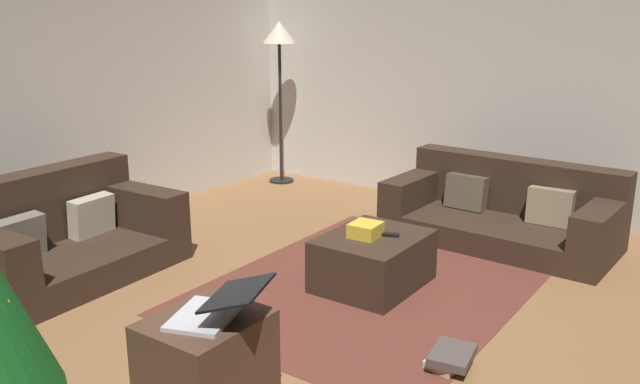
{
  "coord_description": "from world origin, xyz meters",
  "views": [
    {
      "loc": [
        -3.04,
        -1.95,
        1.91
      ],
      "look_at": [
        0.38,
        0.46,
        0.75
      ],
      "focal_mm": 36.93,
      "sensor_mm": 36.0,
      "label": 1
    }
  ],
  "objects_px": {
    "tv_remote": "(388,234)",
    "side_table": "(207,376)",
    "couch_left": "(61,238)",
    "ottoman": "(373,261)",
    "laptop": "(217,307)",
    "couch_right": "(504,211)",
    "book_stack": "(451,357)",
    "gift_box": "(365,230)",
    "corner_lamp": "(279,45)"
  },
  "relations": [
    {
      "from": "tv_remote",
      "to": "side_table",
      "type": "distance_m",
      "value": 1.98
    },
    {
      "from": "couch_left",
      "to": "ottoman",
      "type": "xyz_separation_m",
      "value": [
        1.15,
        -1.99,
        -0.1
      ]
    },
    {
      "from": "couch_left",
      "to": "laptop",
      "type": "distance_m",
      "value": 2.45
    },
    {
      "from": "couch_right",
      "to": "book_stack",
      "type": "xyz_separation_m",
      "value": [
        -2.21,
        -0.51,
        -0.2
      ]
    },
    {
      "from": "side_table",
      "to": "book_stack",
      "type": "distance_m",
      "value": 1.4
    },
    {
      "from": "gift_box",
      "to": "side_table",
      "type": "xyz_separation_m",
      "value": [
        -1.86,
        -0.29,
        -0.13
      ]
    },
    {
      "from": "couch_left",
      "to": "couch_right",
      "type": "bearing_deg",
      "value": 135.47
    },
    {
      "from": "gift_box",
      "to": "side_table",
      "type": "relative_size",
      "value": 0.36
    },
    {
      "from": "gift_box",
      "to": "book_stack",
      "type": "distance_m",
      "value": 1.23
    },
    {
      "from": "laptop",
      "to": "corner_lamp",
      "type": "height_order",
      "value": "corner_lamp"
    },
    {
      "from": "ottoman",
      "to": "gift_box",
      "type": "height_order",
      "value": "gift_box"
    },
    {
      "from": "tv_remote",
      "to": "corner_lamp",
      "type": "relative_size",
      "value": 0.09
    },
    {
      "from": "couch_right",
      "to": "tv_remote",
      "type": "xyz_separation_m",
      "value": [
        -1.44,
        0.33,
        0.13
      ]
    },
    {
      "from": "tv_remote",
      "to": "laptop",
      "type": "height_order",
      "value": "laptop"
    },
    {
      "from": "side_table",
      "to": "book_stack",
      "type": "height_order",
      "value": "side_table"
    },
    {
      "from": "couch_right",
      "to": "gift_box",
      "type": "distance_m",
      "value": 1.62
    },
    {
      "from": "side_table",
      "to": "ottoman",
      "type": "bearing_deg",
      "value": 7.58
    },
    {
      "from": "couch_left",
      "to": "book_stack",
      "type": "relative_size",
      "value": 4.78
    },
    {
      "from": "couch_right",
      "to": "gift_box",
      "type": "height_order",
      "value": "couch_right"
    },
    {
      "from": "ottoman",
      "to": "tv_remote",
      "type": "distance_m",
      "value": 0.22
    },
    {
      "from": "side_table",
      "to": "book_stack",
      "type": "relative_size",
      "value": 1.77
    },
    {
      "from": "side_table",
      "to": "couch_right",
      "type": "bearing_deg",
      "value": -2.64
    },
    {
      "from": "gift_box",
      "to": "book_stack",
      "type": "xyz_separation_m",
      "value": [
        -0.66,
        -0.97,
        -0.37
      ]
    },
    {
      "from": "couch_right",
      "to": "corner_lamp",
      "type": "distance_m",
      "value": 3.11
    },
    {
      "from": "couch_left",
      "to": "ottoman",
      "type": "relative_size",
      "value": 2.03
    },
    {
      "from": "couch_left",
      "to": "ottoman",
      "type": "bearing_deg",
      "value": 117.67
    },
    {
      "from": "ottoman",
      "to": "couch_right",
      "type": "bearing_deg",
      "value": -15.35
    },
    {
      "from": "laptop",
      "to": "corner_lamp",
      "type": "distance_m",
      "value": 4.78
    },
    {
      "from": "gift_box",
      "to": "tv_remote",
      "type": "relative_size",
      "value": 1.31
    },
    {
      "from": "tv_remote",
      "to": "corner_lamp",
      "type": "distance_m",
      "value": 3.32
    },
    {
      "from": "couch_left",
      "to": "gift_box",
      "type": "height_order",
      "value": "couch_left"
    },
    {
      "from": "gift_box",
      "to": "book_stack",
      "type": "bearing_deg",
      "value": -124.46
    },
    {
      "from": "laptop",
      "to": "side_table",
      "type": "bearing_deg",
      "value": 110.08
    },
    {
      "from": "gift_box",
      "to": "corner_lamp",
      "type": "xyz_separation_m",
      "value": [
        2.0,
        2.35,
        1.11
      ]
    },
    {
      "from": "gift_box",
      "to": "book_stack",
      "type": "relative_size",
      "value": 0.63
    },
    {
      "from": "couch_left",
      "to": "ottoman",
      "type": "height_order",
      "value": "couch_left"
    },
    {
      "from": "couch_right",
      "to": "laptop",
      "type": "height_order",
      "value": "laptop"
    },
    {
      "from": "couch_right",
      "to": "ottoman",
      "type": "bearing_deg",
      "value": 77.02
    },
    {
      "from": "tv_remote",
      "to": "couch_left",
      "type": "bearing_deg",
      "value": 100.48
    },
    {
      "from": "couch_right",
      "to": "ottoman",
      "type": "height_order",
      "value": "couch_right"
    },
    {
      "from": "couch_right",
      "to": "corner_lamp",
      "type": "bearing_deg",
      "value": -7.0
    },
    {
      "from": "gift_box",
      "to": "corner_lamp",
      "type": "distance_m",
      "value": 3.28
    },
    {
      "from": "tv_remote",
      "to": "book_stack",
      "type": "xyz_separation_m",
      "value": [
        -0.76,
        -0.84,
        -0.33
      ]
    },
    {
      "from": "couch_right",
      "to": "book_stack",
      "type": "bearing_deg",
      "value": 105.49
    },
    {
      "from": "couch_left",
      "to": "book_stack",
      "type": "xyz_separation_m",
      "value": [
        0.44,
        -2.92,
        -0.24
      ]
    },
    {
      "from": "gift_box",
      "to": "side_table",
      "type": "bearing_deg",
      "value": -171.02
    },
    {
      "from": "couch_left",
      "to": "couch_right",
      "type": "relative_size",
      "value": 0.83
    },
    {
      "from": "couch_right",
      "to": "book_stack",
      "type": "relative_size",
      "value": 5.73
    },
    {
      "from": "couch_left",
      "to": "laptop",
      "type": "xyz_separation_m",
      "value": [
        -0.74,
        -2.3,
        0.36
      ]
    },
    {
      "from": "book_stack",
      "to": "tv_remote",
      "type": "bearing_deg",
      "value": 47.87
    }
  ]
}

